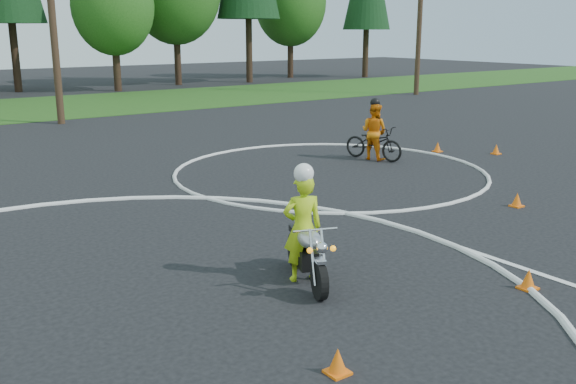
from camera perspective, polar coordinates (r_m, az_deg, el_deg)
course_markings at (r=10.71m, az=-8.22°, el=-5.50°), size 19.05×19.05×0.12m
primary_motorcycle at (r=9.32m, az=1.75°, el=-5.42°), size 0.90×1.73×0.95m
rider_primary_grp at (r=9.30m, az=1.32°, el=-2.92°), size 0.68×0.57×1.77m
rider_second_grp at (r=18.38m, az=7.64°, el=4.79°), size 1.09×1.93×1.76m
traffic_cones at (r=10.93m, az=6.78°, el=-4.32°), size 20.29×10.10×0.30m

